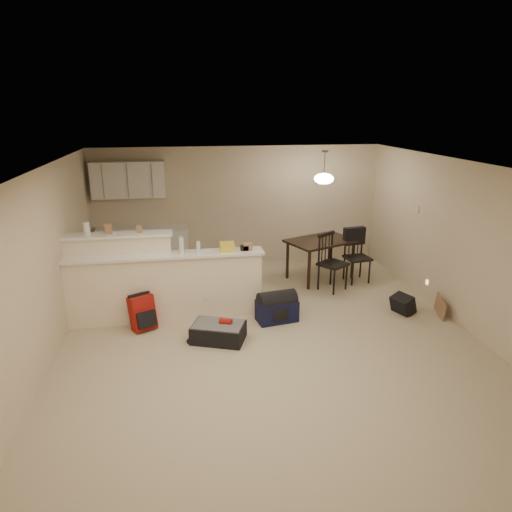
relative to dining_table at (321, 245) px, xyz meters
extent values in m
plane|color=#BCAD90|center=(-1.45, -2.27, -0.70)|extent=(7.00, 7.00, 0.00)
plane|color=white|center=(-1.45, -2.27, 1.80)|extent=(7.00, 7.00, 0.00)
cube|color=beige|center=(-1.45, 1.23, 0.55)|extent=(6.00, 0.02, 2.50)
cube|color=beige|center=(-1.45, -5.77, 0.55)|extent=(6.00, 0.02, 2.50)
cube|color=beige|center=(-4.45, -2.27, 0.55)|extent=(0.02, 7.00, 2.50)
cube|color=beige|center=(1.55, -2.27, 0.55)|extent=(0.02, 7.00, 2.50)
cube|color=#F8E7C9|center=(-2.95, -1.37, -0.17)|extent=(3.00, 0.28, 1.05)
cube|color=white|center=(-2.95, -1.37, 0.37)|extent=(3.08, 0.38, 0.04)
cube|color=#F8E7C9|center=(-3.65, -1.15, -0.02)|extent=(1.60, 0.24, 1.35)
cube|color=white|center=(-3.65, -1.15, 0.67)|extent=(1.68, 0.34, 0.04)
cube|color=white|center=(-3.65, 1.05, 1.20)|extent=(1.40, 0.34, 0.70)
cube|color=white|center=(-3.45, 0.92, -0.25)|extent=(1.80, 0.60, 0.90)
cube|color=beige|center=(1.54, -0.72, 0.80)|extent=(0.02, 0.12, 0.12)
cylinder|color=silver|center=(-4.09, -1.15, 0.79)|extent=(0.10, 0.10, 0.20)
cube|color=#946D4C|center=(-3.77, -1.15, 0.77)|extent=(0.10, 0.07, 0.16)
cube|color=#946D4C|center=(-3.31, -1.15, 0.75)|extent=(0.08, 0.06, 0.12)
cylinder|color=silver|center=(-2.68, -1.37, 0.52)|extent=(0.07, 0.07, 0.26)
cylinder|color=silver|center=(-2.42, -1.37, 0.48)|extent=(0.06, 0.06, 0.18)
cube|color=#946D4C|center=(-1.97, -1.37, 0.46)|extent=(0.22, 0.18, 0.14)
cube|color=#946D4C|center=(-1.70, -1.37, 0.43)|extent=(0.12, 0.10, 0.08)
cube|color=#946D4C|center=(-2.01, -1.37, 0.44)|extent=(0.11, 0.10, 0.10)
cube|color=#946D4C|center=(-1.65, -1.37, 0.45)|extent=(0.14, 0.10, 0.12)
cube|color=black|center=(0.00, 0.00, 0.07)|extent=(1.50, 1.27, 0.04)
cylinder|color=black|center=(-0.38, -0.52, -0.32)|extent=(0.06, 0.06, 0.75)
cylinder|color=black|center=(0.64, -0.10, -0.32)|extent=(0.06, 0.06, 0.75)
cylinder|color=black|center=(-0.64, 0.10, -0.32)|extent=(0.06, 0.06, 0.75)
cylinder|color=black|center=(0.38, 0.52, -0.32)|extent=(0.06, 0.06, 0.75)
cylinder|color=brown|center=(0.00, 0.00, 1.55)|extent=(0.02, 0.02, 0.50)
cylinder|color=brown|center=(0.00, 0.00, 1.78)|extent=(0.12, 0.12, 0.03)
ellipsoid|color=white|center=(0.00, 0.00, 1.28)|extent=(0.36, 0.36, 0.20)
cube|color=black|center=(-2.21, -2.23, -0.57)|extent=(0.86, 0.71, 0.25)
cube|color=#9D1611|center=(-3.32, -1.66, -0.43)|extent=(0.42, 0.36, 0.53)
cube|color=#111437|center=(-1.24, -1.74, -0.52)|extent=(0.68, 0.44, 0.34)
cube|color=black|center=(0.87, -1.80, -0.55)|extent=(0.35, 0.40, 0.30)
cube|color=#946D4C|center=(1.40, -2.02, -0.53)|extent=(0.11, 0.42, 0.33)
camera|label=1|loc=(-2.65, -8.20, 2.53)|focal=32.00mm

